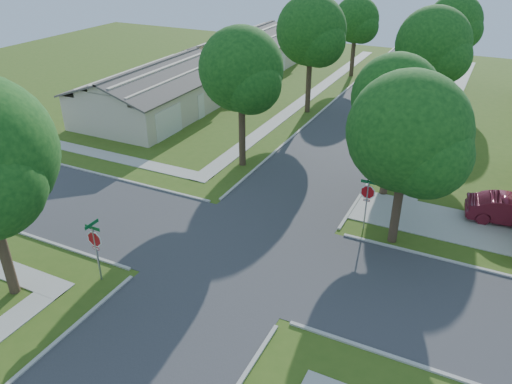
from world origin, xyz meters
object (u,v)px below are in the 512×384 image
Objects in this scene: car_curb_west at (377,81)px; tree_e_far at (455,24)px; tree_ne_corner at (409,137)px; car_driveway at (511,210)px; stop_sign_ne at (367,194)px; tree_w_far at (356,22)px; tree_w_mid at (312,34)px; house_nw_far at (248,55)px; car_curb_east at (389,129)px; tree_e_near at (396,102)px; tree_e_mid at (433,48)px; tree_w_near at (242,73)px; house_nw_near at (156,96)px; stop_sign_sw at (95,242)px.

tree_e_far is at bearing -144.37° from car_curb_west.
tree_ne_corner is 8.37m from car_driveway.
stop_sign_ne is 30.96m from tree_w_far.
car_driveway is at bearing -37.33° from tree_w_mid.
car_curb_west is at bearing -4.49° from house_nw_far.
tree_e_far is 1.09× the size of tree_w_far.
tree_w_mid reaches higher than car_curb_east.
tree_e_near is 0.90× the size of tree_e_mid.
tree_e_mid is 2.42× the size of car_curb_east.
tree_w_near is 13.02m from car_curb_east.
car_driveway is (27.49, -6.30, -0.77)m from house_nw_near.
tree_w_mid is 2.04× the size of car_curb_west.
car_curb_east is at bearing -64.54° from tree_w_far.
tree_w_far reaches higher than house_nw_near.
tree_e_mid is 9.40m from tree_w_mid.
house_nw_far is (-20.74, 22.99, -4.13)m from tree_e_near.
tree_ne_corner is (1.60, -16.80, -0.66)m from tree_e_mid.
car_driveway is at bearing -42.49° from car_curb_east.
stop_sign_sw is 17.04m from tree_e_near.
tree_w_far is (-9.40, -0.00, -0.47)m from tree_e_far.
tree_w_far reaches higher than stop_sign_sw.
tree_ne_corner is at bearing -56.78° from tree_w_mid.
tree_e_mid reaches higher than tree_ne_corner.
tree_w_mid is at bearing 119.80° from stop_sign_ne.
house_nw_near is at bearing 54.56° from car_curb_west.
house_nw_near is at bearing 154.23° from tree_ne_corner.
tree_w_far is at bearing 110.61° from tree_e_near.
house_nw_far is (0.00, 17.00, 0.00)m from house_nw_near.
car_curb_west is (14.79, 15.84, -0.84)m from house_nw_near.
tree_w_mid is 2.12× the size of car_driveway.
car_curb_west is (14.79, -1.16, -0.84)m from house_nw_far.
tree_e_near is 0.92× the size of tree_w_near.
car_curb_east is at bearing 9.25° from house_nw_near.
tree_w_far reaches higher than house_nw_far.
tree_e_mid reaches higher than tree_e_far.
tree_ne_corner reaches higher than stop_sign_ne.
stop_sign_sw is 14.30m from tree_w_near.
tree_e_near is at bearing -90.03° from tree_e_mid.
tree_w_mid is at bearing 163.95° from car_curb_east.
stop_sign_ne is at bearing -60.20° from tree_w_mid.
car_driveway reaches higher than car_curb_west.
tree_ne_corner reaches higher than tree_e_near.
car_curb_west is (3.44, 21.83, -5.44)m from tree_w_near.
stop_sign_sw is 38.40m from house_nw_far.
tree_e_far is 16.05m from tree_w_mid.
car_curb_west is at bearing -151.97° from tree_e_far.
house_nw_near is (-11.34, -19.01, -3.99)m from tree_w_far.
tree_ne_corner is (1.61, -29.80, -0.39)m from tree_e_far.
tree_w_far is at bearing -34.97° from car_curb_west.
stop_sign_ne reaches higher than car_curb_east.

